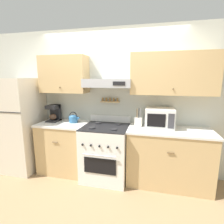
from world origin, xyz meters
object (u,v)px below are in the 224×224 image
tea_kettle (73,118)px  stove_range (106,152)px  refrigerator (21,125)px  microwave (160,118)px  coffee_maker (54,113)px  utensil_crock (138,122)px

tea_kettle → stove_range: bearing=-11.2°
stove_range → tea_kettle: tea_kettle is taller
refrigerator → stove_range: bearing=0.7°
stove_range → tea_kettle: size_ratio=5.07×
refrigerator → microwave: bearing=3.8°
stove_range → refrigerator: (-1.63, -0.02, 0.39)m
stove_range → coffee_maker: size_ratio=3.37×
stove_range → coffee_maker: bearing=171.5°
stove_range → microwave: size_ratio=2.30×
stove_range → coffee_maker: (-1.03, 0.16, 0.60)m
tea_kettle → microwave: bearing=0.7°
microwave → utensil_crock: microwave is taller
coffee_maker → microwave: microwave is taller
refrigerator → microwave: refrigerator is taller
microwave → utensil_crock: 0.35m
utensil_crock → coffee_maker: bearing=178.9°
stove_range → microwave: microwave is taller
stove_range → utensil_crock: 0.76m
tea_kettle → coffee_maker: coffee_maker is taller
stove_range → refrigerator: size_ratio=0.61×
refrigerator → coffee_maker: bearing=16.3°
refrigerator → tea_kettle: bearing=8.3°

